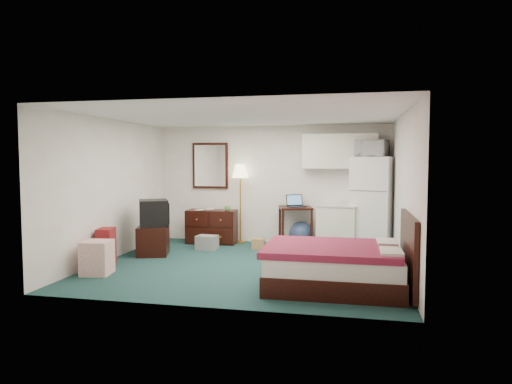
% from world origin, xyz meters
% --- Properties ---
extents(floor, '(5.00, 4.50, 0.01)m').
position_xyz_m(floor, '(0.00, 0.00, 0.00)').
color(floor, black).
rests_on(floor, ground).
extents(ceiling, '(5.00, 4.50, 0.01)m').
position_xyz_m(ceiling, '(0.00, 0.00, 2.50)').
color(ceiling, silver).
rests_on(ceiling, walls).
extents(walls, '(5.01, 4.51, 2.50)m').
position_xyz_m(walls, '(0.00, 0.00, 1.25)').
color(walls, silver).
rests_on(walls, floor).
extents(mirror, '(0.80, 0.06, 1.00)m').
position_xyz_m(mirror, '(-1.35, 2.22, 1.65)').
color(mirror, white).
rests_on(mirror, walls).
extents(upper_cabinets, '(1.50, 0.35, 0.70)m').
position_xyz_m(upper_cabinets, '(1.45, 2.08, 1.95)').
color(upper_cabinets, white).
rests_on(upper_cabinets, walls).
extents(headboard, '(0.06, 1.56, 1.00)m').
position_xyz_m(headboard, '(2.46, -1.07, 0.55)').
color(headboard, black).
rests_on(headboard, walls).
extents(dresser, '(1.06, 0.52, 0.71)m').
position_xyz_m(dresser, '(-1.21, 1.86, 0.36)').
color(dresser, black).
rests_on(dresser, floor).
extents(floor_lamp, '(0.40, 0.40, 1.68)m').
position_xyz_m(floor_lamp, '(-0.63, 2.05, 0.84)').
color(floor_lamp, gold).
rests_on(floor_lamp, floor).
extents(desk, '(0.79, 0.79, 0.81)m').
position_xyz_m(desk, '(0.57, 1.93, 0.41)').
color(desk, black).
rests_on(desk, floor).
extents(exercise_ball, '(0.52, 0.52, 0.50)m').
position_xyz_m(exercise_ball, '(0.69, 1.96, 0.25)').
color(exercise_ball, navy).
rests_on(exercise_ball, floor).
extents(kitchen_counter, '(0.90, 0.76, 0.85)m').
position_xyz_m(kitchen_counter, '(1.45, 1.91, 0.43)').
color(kitchen_counter, white).
rests_on(kitchen_counter, floor).
extents(fridge, '(0.96, 0.96, 1.84)m').
position_xyz_m(fridge, '(2.13, 1.88, 0.92)').
color(fridge, white).
rests_on(fridge, floor).
extents(bed, '(1.83, 1.43, 0.58)m').
position_xyz_m(bed, '(1.48, -1.07, 0.29)').
color(bed, maroon).
rests_on(bed, floor).
extents(tv_stand, '(0.69, 0.72, 0.54)m').
position_xyz_m(tv_stand, '(-1.92, 0.46, 0.27)').
color(tv_stand, black).
rests_on(tv_stand, floor).
extents(suitcase, '(0.32, 0.43, 0.62)m').
position_xyz_m(suitcase, '(-2.35, -0.46, 0.31)').
color(suitcase, maroon).
rests_on(suitcase, floor).
extents(retail_box, '(0.48, 0.48, 0.52)m').
position_xyz_m(retail_box, '(-2.15, -1.07, 0.26)').
color(retail_box, white).
rests_on(retail_box, floor).
extents(file_bin, '(0.43, 0.34, 0.28)m').
position_xyz_m(file_bin, '(-1.10, 1.18, 0.14)').
color(file_bin, gray).
rests_on(file_bin, floor).
extents(cardboard_box_a, '(0.26, 0.23, 0.21)m').
position_xyz_m(cardboard_box_a, '(-0.11, 1.44, 0.10)').
color(cardboard_box_a, olive).
rests_on(cardboard_box_a, floor).
extents(cardboard_box_b, '(0.26, 0.29, 0.24)m').
position_xyz_m(cardboard_box_b, '(0.27, 1.25, 0.12)').
color(cardboard_box_b, olive).
rests_on(cardboard_box_b, floor).
extents(laptop, '(0.45, 0.42, 0.24)m').
position_xyz_m(laptop, '(0.60, 1.89, 0.93)').
color(laptop, black).
rests_on(laptop, desk).
extents(crt_tv, '(0.73, 0.75, 0.49)m').
position_xyz_m(crt_tv, '(-1.91, 0.49, 0.79)').
color(crt_tv, black).
rests_on(crt_tv, tv_stand).
extents(microwave, '(0.67, 0.52, 0.40)m').
position_xyz_m(microwave, '(2.08, 1.94, 2.04)').
color(microwave, white).
rests_on(microwave, fridge).
extents(book_a, '(0.16, 0.04, 0.22)m').
position_xyz_m(book_a, '(-1.50, 1.76, 0.82)').
color(book_a, olive).
rests_on(book_a, dresser).
extents(book_b, '(0.16, 0.05, 0.21)m').
position_xyz_m(book_b, '(-1.33, 1.89, 0.82)').
color(book_b, olive).
rests_on(book_b, dresser).
extents(mug, '(0.14, 0.12, 0.12)m').
position_xyz_m(mug, '(-0.84, 1.77, 0.77)').
color(mug, '#4E9638').
rests_on(mug, dresser).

